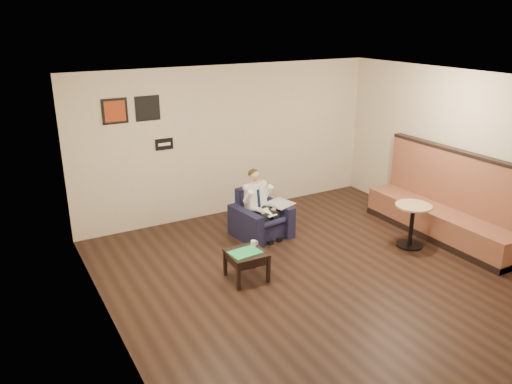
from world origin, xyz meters
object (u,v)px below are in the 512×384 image
green_folder (245,252)px  coffee_mug (253,243)px  cafe_table (411,226)px  armchair (261,214)px  smartphone (245,247)px  seated_man (265,208)px  banquette (443,196)px  side_table (246,265)px

green_folder → coffee_mug: bearing=31.1°
coffee_mug → cafe_table: (2.71, -0.47, -0.11)m
armchair → smartphone: armchair is taller
smartphone → cafe_table: (2.83, -0.52, -0.07)m
seated_man → coffee_mug: size_ratio=12.22×
banquette → cafe_table: bearing=-176.6°
seated_man → banquette: bearing=-35.8°
seated_man → cafe_table: size_ratio=1.53×
green_folder → side_table: bearing=31.1°
green_folder → smartphone: bearing=63.4°
seated_man → smartphone: seated_man is taller
armchair → coffee_mug: size_ratio=9.21×
side_table → smartphone: 0.27m
seated_man → coffee_mug: 1.25m
cafe_table → side_table: bearing=172.8°
side_table → green_folder: size_ratio=1.22×
green_folder → banquette: 3.67m
coffee_mug → smartphone: (-0.12, 0.04, -0.04)m
armchair → cafe_table: (1.96, -1.56, -0.04)m
smartphone → cafe_table: size_ratio=0.18×
seated_man → banquette: (2.67, -1.41, 0.18)m
side_table → coffee_mug: size_ratio=5.79×
green_folder → cafe_table: size_ratio=0.59×
smartphone → green_folder: bearing=-104.0°
armchair → seated_man: bearing=-90.0°
armchair → coffee_mug: bearing=-132.9°
armchair → smartphone: size_ratio=6.25×
armchair → banquette: banquette is taller
seated_man → side_table: bearing=-139.1°
armchair → cafe_table: size_ratio=1.15×
smartphone → cafe_table: 2.88m
seated_man → coffee_mug: bearing=-136.2°
armchair → banquette: 3.10m
coffee_mug → banquette: (3.44, -0.43, 0.26)m
cafe_table → green_folder: bearing=173.2°
side_table → banquette: banquette is taller
side_table → banquette: 3.67m
side_table → smartphone: smartphone is taller
coffee_mug → banquette: 3.47m
smartphone → armchair: bearing=62.4°
seated_man → cafe_table: 2.43m
coffee_mug → armchair: bearing=55.1°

